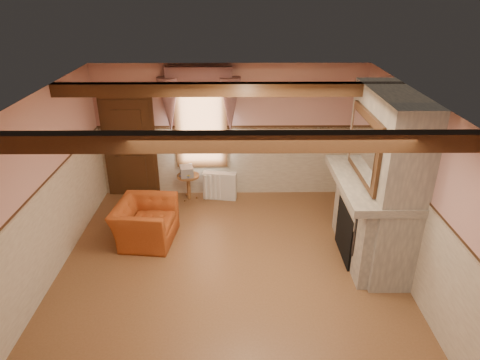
{
  "coord_description": "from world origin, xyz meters",
  "views": [
    {
      "loc": [
        0.13,
        -5.46,
        4.24
      ],
      "look_at": [
        0.18,
        0.8,
        1.32
      ],
      "focal_mm": 32.0,
      "sensor_mm": 36.0,
      "label": 1
    }
  ],
  "objects_px": {
    "side_table": "(189,187)",
    "bowl": "(369,173)",
    "armchair": "(145,222)",
    "mantel_clock": "(363,159)",
    "oil_lamp": "(362,156)",
    "radiator": "(220,186)"
  },
  "relations": [
    {
      "from": "armchair",
      "to": "bowl",
      "type": "xyz_separation_m",
      "value": [
        3.74,
        -0.37,
        1.1
      ]
    },
    {
      "from": "armchair",
      "to": "side_table",
      "type": "distance_m",
      "value": 1.71
    },
    {
      "from": "mantel_clock",
      "to": "oil_lamp",
      "type": "height_order",
      "value": "oil_lamp"
    },
    {
      "from": "side_table",
      "to": "radiator",
      "type": "xyz_separation_m",
      "value": [
        0.66,
        0.0,
        0.02
      ]
    },
    {
      "from": "side_table",
      "to": "mantel_clock",
      "type": "xyz_separation_m",
      "value": [
        3.14,
        -1.53,
        1.25
      ]
    },
    {
      "from": "side_table",
      "to": "oil_lamp",
      "type": "xyz_separation_m",
      "value": [
        3.14,
        -1.48,
        1.29
      ]
    },
    {
      "from": "armchair",
      "to": "radiator",
      "type": "bearing_deg",
      "value": -32.23
    },
    {
      "from": "armchair",
      "to": "oil_lamp",
      "type": "xyz_separation_m",
      "value": [
        3.74,
        0.11,
        1.2
      ]
    },
    {
      "from": "armchair",
      "to": "radiator",
      "type": "relative_size",
      "value": 1.59
    },
    {
      "from": "radiator",
      "to": "oil_lamp",
      "type": "relative_size",
      "value": 2.5
    },
    {
      "from": "radiator",
      "to": "oil_lamp",
      "type": "bearing_deg",
      "value": -22.57
    },
    {
      "from": "bowl",
      "to": "side_table",
      "type": "bearing_deg",
      "value": 147.91
    },
    {
      "from": "radiator",
      "to": "bowl",
      "type": "relative_size",
      "value": 1.89
    },
    {
      "from": "bowl",
      "to": "mantel_clock",
      "type": "height_order",
      "value": "mantel_clock"
    },
    {
      "from": "armchair",
      "to": "mantel_clock",
      "type": "relative_size",
      "value": 4.63
    },
    {
      "from": "side_table",
      "to": "bowl",
      "type": "height_order",
      "value": "bowl"
    },
    {
      "from": "mantel_clock",
      "to": "oil_lamp",
      "type": "distance_m",
      "value": 0.06
    },
    {
      "from": "armchair",
      "to": "side_table",
      "type": "height_order",
      "value": "armchair"
    },
    {
      "from": "armchair",
      "to": "oil_lamp",
      "type": "relative_size",
      "value": 3.97
    },
    {
      "from": "mantel_clock",
      "to": "radiator",
      "type": "bearing_deg",
      "value": 148.22
    },
    {
      "from": "side_table",
      "to": "bowl",
      "type": "relative_size",
      "value": 1.48
    },
    {
      "from": "armchair",
      "to": "mantel_clock",
      "type": "bearing_deg",
      "value": -82.78
    }
  ]
}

